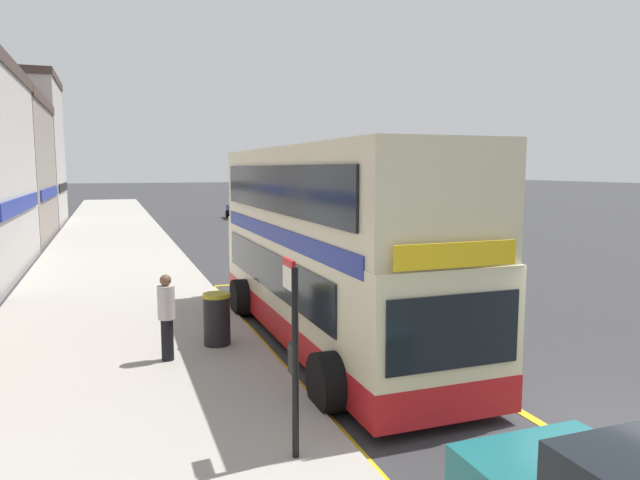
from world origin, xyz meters
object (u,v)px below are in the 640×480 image
Objects in this scene: bus_stop_sign at (293,342)px; pedestrian_waiting_near_sign at (167,314)px; parked_car_grey_ahead at (280,221)px; litter_bin at (217,319)px; parked_car_navy_kerbside at (242,209)px; double_decker_bus at (327,252)px.

bus_stop_sign is 4.72m from pedestrian_waiting_near_sign.
parked_car_grey_ahead reaches higher than litter_bin.
litter_bin is at bearing 68.47° from parked_car_grey_ahead.
parked_car_navy_kerbside and parked_car_grey_ahead have the same top height.
parked_car_grey_ahead is at bearing 76.83° from double_decker_bus.
parked_car_grey_ahead is 3.73× the size of litter_bin.
double_decker_bus is 5.99× the size of pedestrian_waiting_near_sign.
double_decker_bus reaches higher than litter_bin.
parked_car_navy_kerbside is 1.00× the size of parked_car_grey_ahead.
parked_car_grey_ahead is (-0.18, -11.31, 0.00)m from parked_car_navy_kerbside.
pedestrian_waiting_near_sign is at bearing -104.70° from parked_car_navy_kerbside.
litter_bin is (-0.11, 5.21, -0.98)m from bus_stop_sign.
pedestrian_waiting_near_sign reaches higher than litter_bin.
parked_car_grey_ahead is (7.43, 26.61, -0.89)m from bus_stop_sign.
parked_car_navy_kerbside is 34.55m from pedestrian_waiting_near_sign.
pedestrian_waiting_near_sign reaches higher than parked_car_navy_kerbside.
double_decker_bus reaches higher than pedestrian_waiting_near_sign.
pedestrian_waiting_near_sign is (-1.22, 4.52, -0.61)m from bus_stop_sign.
double_decker_bus reaches higher than parked_car_navy_kerbside.
pedestrian_waiting_near_sign is at bearing 105.09° from bus_stop_sign.
double_decker_bus is 3.80m from pedestrian_waiting_near_sign.
parked_car_grey_ahead is at bearing 74.39° from bus_stop_sign.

